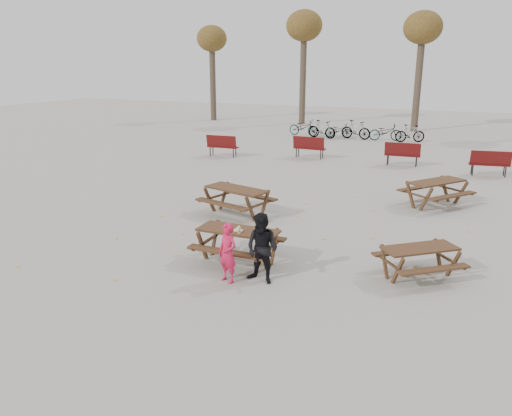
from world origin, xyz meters
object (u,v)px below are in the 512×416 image
at_px(picnic_table_north, 237,202).
at_px(soda_bottle, 239,230).
at_px(main_picnic_table, 238,237).
at_px(child, 228,253).
at_px(picnic_table_far, 436,193).
at_px(food_tray, 238,230).
at_px(adult, 262,249).
at_px(picnic_table_east, 419,262).

bearing_deg(picnic_table_north, soda_bottle, -48.21).
relative_size(main_picnic_table, picnic_table_north, 0.95).
distance_m(child, picnic_table_far, 8.36).
bearing_deg(picnic_table_far, soda_bottle, -170.90).
bearing_deg(picnic_table_north, food_tray, -48.41).
bearing_deg(food_tray, picnic_table_far, 61.45).
relative_size(main_picnic_table, adult, 1.23).
bearing_deg(soda_bottle, food_tray, 121.54).
distance_m(main_picnic_table, soda_bottle, 0.37).
relative_size(food_tray, soda_bottle, 1.06).
bearing_deg(picnic_table_north, main_picnic_table, -48.50).
distance_m(food_tray, picnic_table_far, 7.63).
bearing_deg(adult, child, -150.90).
distance_m(picnic_table_east, picnic_table_far, 5.85).
bearing_deg(child, picnic_table_north, 131.87).
bearing_deg(adult, picnic_table_far, 76.76).
bearing_deg(picnic_table_far, adult, -164.09).
bearing_deg(picnic_table_far, food_tray, -171.84).
xyz_separation_m(adult, picnic_table_east, (2.91, 1.51, -0.39)).
xyz_separation_m(soda_bottle, picnic_table_far, (3.56, 6.82, -0.44)).
xyz_separation_m(main_picnic_table, food_tray, (0.06, -0.10, 0.21)).
relative_size(child, adult, 0.86).
bearing_deg(soda_bottle, adult, -35.09).
bearing_deg(adult, soda_bottle, 152.47).
distance_m(main_picnic_table, picnic_table_north, 3.59).
bearing_deg(main_picnic_table, food_tray, -61.14).
xyz_separation_m(child, picnic_table_east, (3.56, 1.77, -0.29)).
height_order(main_picnic_table, child, child).
height_order(main_picnic_table, picnic_table_north, picnic_table_north).
relative_size(soda_bottle, picnic_table_far, 0.09).
relative_size(food_tray, adult, 0.12).
height_order(food_tray, soda_bottle, soda_bottle).
height_order(main_picnic_table, picnic_table_far, picnic_table_far).
relative_size(child, picnic_table_east, 0.80).
height_order(child, picnic_table_north, child).
height_order(soda_bottle, picnic_table_east, soda_bottle).
height_order(food_tray, adult, adult).
height_order(adult, picnic_table_north, adult).
distance_m(picnic_table_east, picnic_table_north, 5.94).
relative_size(main_picnic_table, picnic_table_east, 1.16).
height_order(main_picnic_table, picnic_table_east, main_picnic_table).
xyz_separation_m(soda_bottle, picnic_table_east, (3.68, 0.97, -0.51)).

